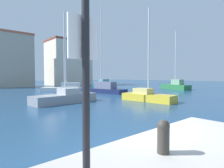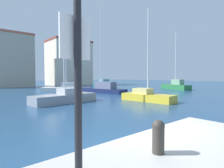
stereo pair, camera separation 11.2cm
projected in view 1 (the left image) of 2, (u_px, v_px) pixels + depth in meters
water at (107, 91)px, 30.50m from camera, size 160.00×160.00×0.00m
mooring_bollard at (163, 135)px, 3.47m from camera, size 0.24×0.24×0.65m
sailboat_grey_far_right at (65, 97)px, 16.44m from camera, size 6.12×2.57×8.14m
motorboat_teal_inner_mooring at (104, 85)px, 38.80m from camera, size 5.74×3.13×1.82m
sailboat_yellow_distant_east at (147, 96)px, 17.43m from camera, size 2.35×5.31×8.85m
sailboat_green_center_channel at (175, 86)px, 33.29m from camera, size 3.67×6.50×10.69m
sailboat_white_outer_mooring at (67, 88)px, 29.52m from camera, size 7.27×6.43×12.90m
sailboat_navy_mid_harbor at (102, 88)px, 26.45m from camera, size 3.73×8.12×12.37m
warehouse_block at (7, 60)px, 40.15m from camera, size 10.34×5.15×12.20m
yacht_club at (68, 63)px, 51.17m from camera, size 11.02×8.49×12.37m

